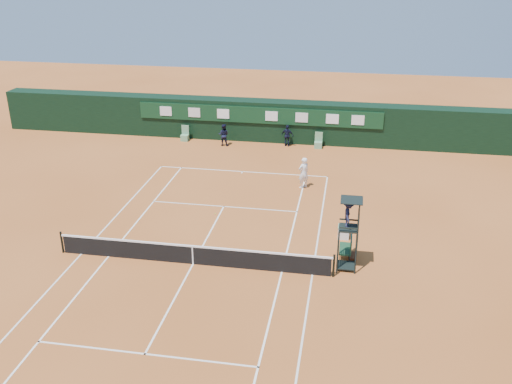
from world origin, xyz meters
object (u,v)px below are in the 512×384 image
tennis_net (193,254)px  cooler (344,232)px  player_bench (348,246)px  player (303,173)px  umpire_chair (349,220)px

tennis_net → cooler: tennis_net is taller
player_bench → player: 8.56m
umpire_chair → player: umpire_chair is taller
player → umpire_chair: bearing=67.0°
tennis_net → umpire_chair: umpire_chair is taller
umpire_chair → player: (-2.80, 9.06, -1.49)m
umpire_chair → player_bench: size_ratio=2.85×
umpire_chair → player: bearing=107.2°
cooler → player: (-2.60, 6.09, 0.64)m
tennis_net → cooler: size_ratio=20.00×
player_bench → cooler: size_ratio=1.86×
tennis_net → umpire_chair: 7.24m
player_bench → player: player is taller
tennis_net → cooler: 7.72m
player_bench → umpire_chair: bearing=-92.5°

